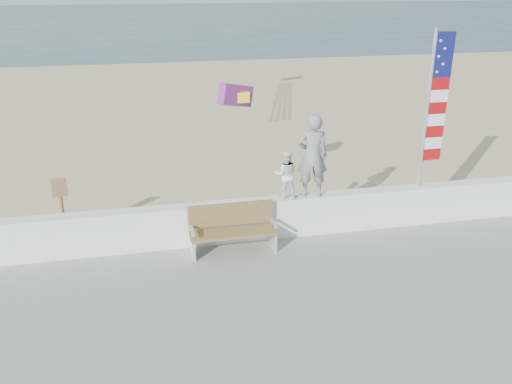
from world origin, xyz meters
The scene contains 9 objects.
ground centered at (0.00, 0.00, 0.00)m, with size 220.00×220.00×0.00m, color #2A4455.
sand centered at (0.00, 9.00, 0.04)m, with size 90.00×40.00×0.08m, color tan.
seawall centered at (0.00, 2.00, 0.63)m, with size 30.00×0.35×0.90m, color white.
adult centered at (1.48, 2.00, 1.99)m, with size 0.67×0.44×1.83m, color gray.
child centered at (0.90, 2.00, 1.62)m, with size 0.52×0.41×1.08m, color white.
bench centered at (-0.36, 1.55, 0.69)m, with size 1.80×0.57×1.00m.
flag centered at (4.17, 2.00, 2.99)m, with size 0.50×0.08×3.50m.
parafoil_kite centered at (0.26, 4.29, 2.88)m, with size 0.97×0.72×0.68m.
sign centered at (-3.89, 3.01, 0.94)m, with size 0.32×0.07×1.46m.
Camera 1 is at (-2.04, -8.51, 5.60)m, focal length 38.00 mm.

